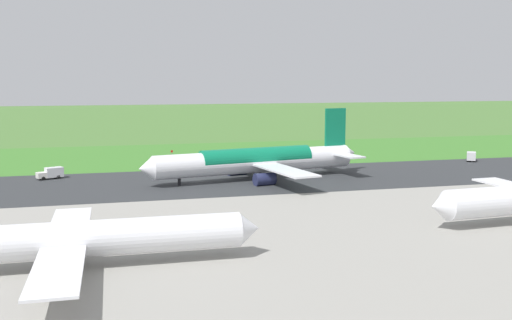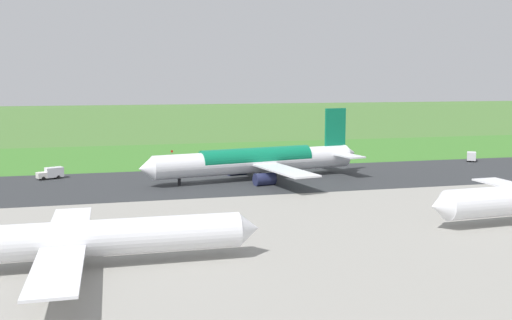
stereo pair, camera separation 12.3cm
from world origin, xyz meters
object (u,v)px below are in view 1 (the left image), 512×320
(service_truck_baggage, at_px, (51,173))
(service_truck_fuel, at_px, (471,156))
(airliner_main, at_px, (258,161))
(traffic_cone_orange, at_px, (155,159))
(airliner_parked_mid, at_px, (70,239))
(no_stopping_sign, at_px, (172,154))

(service_truck_baggage, bearing_deg, service_truck_fuel, -178.99)
(airliner_main, bearing_deg, service_truck_fuel, -167.82)
(service_truck_fuel, xyz_separation_m, traffic_cone_orange, (85.37, -23.86, -1.13))
(airliner_parked_mid, bearing_deg, service_truck_baggage, -83.35)
(traffic_cone_orange, bearing_deg, airliner_main, 118.01)
(airliner_main, xyz_separation_m, airliner_parked_mid, (37.82, 56.07, -0.64))
(airliner_parked_mid, relative_size, traffic_cone_orange, 84.43)
(airliner_parked_mid, bearing_deg, airliner_main, -124.00)
(airliner_parked_mid, relative_size, no_stopping_sign, 18.03)
(traffic_cone_orange, bearing_deg, service_truck_baggage, 45.26)
(no_stopping_sign, xyz_separation_m, traffic_cone_orange, (4.92, 0.83, -1.26))
(service_truck_fuel, bearing_deg, no_stopping_sign, -17.06)
(airliner_main, xyz_separation_m, service_truck_fuel, (-65.19, -14.07, -2.95))
(airliner_main, height_order, airliner_parked_mid, airliner_main)
(service_truck_baggage, bearing_deg, traffic_cone_orange, -134.74)
(airliner_main, bearing_deg, traffic_cone_orange, -61.99)
(service_truck_baggage, bearing_deg, no_stopping_sign, -138.87)
(service_truck_fuel, distance_m, traffic_cone_orange, 88.65)
(service_truck_fuel, xyz_separation_m, no_stopping_sign, (80.44, -24.69, 0.13))
(service_truck_fuel, bearing_deg, traffic_cone_orange, -15.62)
(airliner_main, xyz_separation_m, service_truck_baggage, (45.77, -12.11, -2.95))
(airliner_main, distance_m, no_stopping_sign, 41.75)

